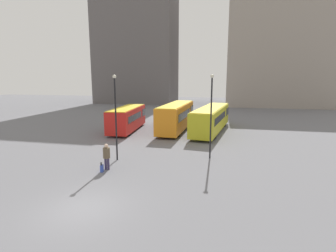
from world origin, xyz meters
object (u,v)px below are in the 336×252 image
at_px(bus_1, 176,116).
at_px(lamp_post_0, 211,111).
at_px(bus_0, 127,118).
at_px(suitcase, 102,168).
at_px(traveler, 107,154).
at_px(bus_2, 211,118).
at_px(lamp_post_1, 116,112).

height_order(bus_1, lamp_post_0, lamp_post_0).
bearing_deg(bus_0, suitcase, -170.30).
xyz_separation_m(bus_0, traveler, (3.73, -13.70, -0.45)).
relative_size(bus_0, bus_2, 0.72).
bearing_deg(lamp_post_1, bus_2, 63.39).
height_order(bus_0, bus_2, bus_2).
relative_size(bus_2, traveler, 6.81).
bearing_deg(suitcase, lamp_post_0, -68.00).
height_order(bus_1, lamp_post_1, lamp_post_1).
relative_size(bus_0, lamp_post_0, 1.39).
bearing_deg(bus_1, lamp_post_0, -154.58).
bearing_deg(traveler, lamp_post_1, -6.72).
bearing_deg(bus_1, bus_0, 106.05).
relative_size(bus_1, lamp_post_0, 1.66).
xyz_separation_m(suitcase, lamp_post_1, (-0.05, 2.74, 3.56)).
bearing_deg(bus_0, bus_2, -85.28).
height_order(traveler, lamp_post_0, lamp_post_0).
bearing_deg(lamp_post_1, lamp_post_0, 15.65).
bearing_deg(bus_1, bus_2, -86.24).
xyz_separation_m(suitcase, lamp_post_0, (7.04, 4.73, 3.58)).
distance_m(lamp_post_0, lamp_post_1, 7.36).
distance_m(bus_2, lamp_post_1, 14.80).
bearing_deg(suitcase, traveler, -28.94).
distance_m(traveler, lamp_post_0, 8.53).
bearing_deg(bus_1, traveler, 173.94).
height_order(bus_0, bus_1, bus_1).
bearing_deg(bus_1, lamp_post_1, 171.73).
distance_m(bus_0, lamp_post_0, 14.41).
bearing_deg(bus_2, traveler, 164.73).
xyz_separation_m(bus_1, suitcase, (-2.24, -15.68, -1.53)).
height_order(bus_2, lamp_post_0, lamp_post_0).
distance_m(bus_0, bus_2, 10.22).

